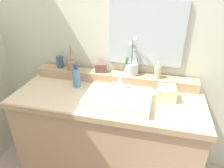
% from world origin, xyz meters
% --- Properties ---
extents(wall_back, '(3.09, 0.20, 2.59)m').
position_xyz_m(wall_back, '(0.00, 0.41, 1.30)').
color(wall_back, beige).
rests_on(wall_back, ground).
extents(vanity_cabinet, '(1.47, 0.62, 0.86)m').
position_xyz_m(vanity_cabinet, '(0.00, -0.00, 0.43)').
color(vanity_cabinet, tan).
rests_on(vanity_cabinet, ground).
extents(back_ledge, '(1.39, 0.12, 0.08)m').
position_xyz_m(back_ledge, '(0.00, 0.23, 0.90)').
color(back_ledge, tan).
rests_on(back_ledge, vanity_cabinet).
extents(sink_basin, '(0.47, 0.33, 0.26)m').
position_xyz_m(sink_basin, '(0.10, -0.10, 0.89)').
color(sink_basin, white).
rests_on(sink_basin, vanity_cabinet).
extents(soap_bar, '(0.07, 0.04, 0.02)m').
position_xyz_m(soap_bar, '(-0.03, -0.00, 0.94)').
color(soap_bar, silver).
rests_on(soap_bar, sink_basin).
extents(potted_plant, '(0.13, 0.12, 0.32)m').
position_xyz_m(potted_plant, '(0.14, 0.26, 1.01)').
color(potted_plant, silver).
rests_on(potted_plant, back_ledge).
extents(soap_dispenser, '(0.06, 0.06, 0.14)m').
position_xyz_m(soap_dispenser, '(0.36, 0.23, 0.99)').
color(soap_dispenser, beige).
rests_on(soap_dispenser, back_ledge).
extents(tumbler_cup, '(0.06, 0.06, 0.11)m').
position_xyz_m(tumbler_cup, '(-0.51, 0.24, 0.99)').
color(tumbler_cup, '#38546E').
rests_on(tumbler_cup, back_ledge).
extents(reed_diffuser, '(0.09, 0.06, 0.23)m').
position_xyz_m(reed_diffuser, '(-0.39, 0.22, 0.98)').
color(reed_diffuser, '#93764E').
rests_on(reed_diffuser, back_ledge).
extents(trinket_box, '(0.10, 0.09, 0.07)m').
position_xyz_m(trinket_box, '(-0.12, 0.24, 0.98)').
color(trinket_box, brown).
rests_on(trinket_box, back_ledge).
extents(lotion_bottle, '(0.06, 0.07, 0.20)m').
position_xyz_m(lotion_bottle, '(-0.29, 0.07, 0.94)').
color(lotion_bottle, '#5483B3').
rests_on(lotion_bottle, vanity_cabinet).
extents(tissue_box, '(0.14, 0.14, 0.10)m').
position_xyz_m(tissue_box, '(0.44, 0.04, 0.91)').
color(tissue_box, beige).
rests_on(tissue_box, vanity_cabinet).
extents(mirror, '(0.60, 0.02, 0.51)m').
position_xyz_m(mirror, '(0.24, 0.30, 1.27)').
color(mirror, silver).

